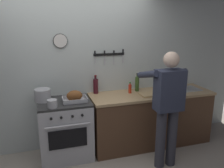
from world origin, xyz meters
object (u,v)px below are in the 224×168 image
(stove, at_px, (66,129))
(bottle_wine_red, at_px, (96,86))
(roasting_pan, at_px, (75,97))
(saucepan, at_px, (52,104))
(person_cook, at_px, (168,103))
(stock_pot, at_px, (43,95))
(cutting_board, at_px, (151,94))
(bottle_olive_oil, at_px, (137,84))
(bottle_hot_sauce, at_px, (130,89))
(bottle_dish_soap, at_px, (164,83))

(stove, relative_size, bottle_wine_red, 2.98)
(roasting_pan, relative_size, saucepan, 2.64)
(stove, xyz_separation_m, saucepan, (-0.18, -0.21, 0.50))
(person_cook, xyz_separation_m, stock_pot, (-1.63, 0.75, 0.04))
(roasting_pan, bearing_deg, stock_pot, 159.59)
(roasting_pan, distance_m, cutting_board, 1.22)
(stove, relative_size, person_cook, 0.54)
(stock_pot, relative_size, bottle_olive_oil, 0.78)
(saucepan, bearing_deg, bottle_olive_oil, 15.09)
(bottle_wine_red, xyz_separation_m, bottle_olive_oil, (0.69, -0.08, 0.00))
(stove, distance_m, roasting_pan, 0.55)
(saucepan, distance_m, bottle_olive_oil, 1.46)
(bottle_hot_sauce, xyz_separation_m, bottle_wine_red, (-0.54, 0.15, 0.05))
(person_cook, xyz_separation_m, saucepan, (-1.51, 0.43, 0.00))
(bottle_wine_red, bearing_deg, saucepan, -147.50)
(stove, bearing_deg, bottle_hot_sauce, 4.84)
(roasting_pan, xyz_separation_m, bottle_wine_red, (0.39, 0.31, 0.05))
(person_cook, bearing_deg, stove, 58.96)
(roasting_pan, bearing_deg, saucepan, -155.51)
(bottle_dish_soap, bearing_deg, bottle_olive_oil, 175.86)
(stock_pot, distance_m, bottle_hot_sauce, 1.36)
(stove, xyz_separation_m, person_cook, (1.34, -0.65, 0.50))
(roasting_pan, height_order, bottle_wine_red, bottle_wine_red)
(bottle_hot_sauce, height_order, bottle_dish_soap, bottle_dish_soap)
(roasting_pan, distance_m, bottle_wine_red, 0.50)
(person_cook, bearing_deg, bottle_hot_sauce, 14.56)
(roasting_pan, xyz_separation_m, bottle_hot_sauce, (0.92, 0.15, 0.00))
(bottle_hot_sauce, xyz_separation_m, bottle_olive_oil, (0.16, 0.08, 0.05))
(cutting_board, bearing_deg, bottle_dish_soap, 33.57)
(person_cook, bearing_deg, roasting_pan, 58.63)
(person_cook, height_order, stock_pot, person_cook)
(stock_pot, bearing_deg, bottle_wine_red, 9.70)
(stove, distance_m, bottle_olive_oil, 1.37)
(bottle_dish_soap, xyz_separation_m, bottle_olive_oil, (-0.48, 0.03, 0.02))
(stove, distance_m, cutting_board, 1.44)
(saucepan, relative_size, cutting_board, 0.37)
(stove, relative_size, bottle_hot_sauce, 4.94)
(person_cook, distance_m, stock_pot, 1.79)
(cutting_board, bearing_deg, stock_pot, 173.21)
(roasting_pan, relative_size, bottle_hot_sauce, 1.93)
(person_cook, relative_size, bottle_wine_red, 5.50)
(roasting_pan, xyz_separation_m, saucepan, (-0.32, -0.15, -0.02))
(bottle_hot_sauce, bearing_deg, bottle_wine_red, 164.25)
(cutting_board, bearing_deg, person_cook, -92.72)
(stove, height_order, cutting_board, cutting_board)
(saucepan, xyz_separation_m, bottle_olive_oil, (1.40, 0.38, 0.07))
(saucepan, bearing_deg, stove, 50.33)
(stock_pot, height_order, bottle_dish_soap, bottle_dish_soap)
(person_cook, bearing_deg, cutting_board, -8.01)
(person_cook, height_order, bottle_dish_soap, person_cook)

